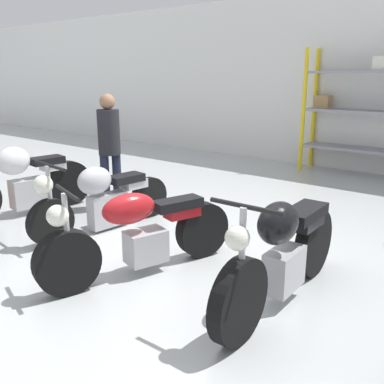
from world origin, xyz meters
name	(u,v)px	position (x,y,z in m)	size (l,w,h in m)	color
ground_plane	(169,263)	(0.00, 0.00, 0.00)	(30.00, 30.00, 0.00)	#B2B7B7
back_wall	(359,82)	(0.00, 5.80, 1.80)	(30.00, 0.08, 3.60)	white
motorcycle_white	(23,182)	(-2.71, -0.03, 0.48)	(0.63, 2.05, 1.11)	black
motorcycle_silver	(102,197)	(-1.32, 0.22, 0.44)	(0.69, 2.05, 0.97)	black
motorcycle_red	(140,233)	(-0.06, -0.36, 0.43)	(0.89, 2.07, 0.97)	black
motorcycle_black	(283,252)	(1.32, -0.02, 0.48)	(0.59, 2.10, 1.08)	black
person_browsing	(109,142)	(-1.96, 0.95, 0.99)	(0.43, 0.43, 1.69)	#1E2338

